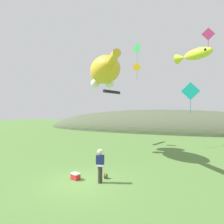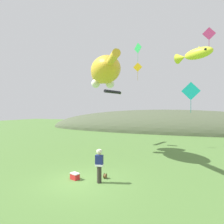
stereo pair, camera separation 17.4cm
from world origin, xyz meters
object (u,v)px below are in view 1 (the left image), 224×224
at_px(kite_fish_windsock, 194,55).
at_px(kite_diamond_blue, 101,68).
at_px(festival_attendant, 100,165).
at_px(kite_spool, 106,176).
at_px(kite_tube_streamer, 112,92).
at_px(kite_diamond_green, 137,48).
at_px(kite_diamond_gold, 137,67).
at_px(picnic_cooler, 75,176).
at_px(kite_giant_cat, 104,72).
at_px(kite_diamond_pink, 208,34).
at_px(kite_diamond_teal, 191,91).

distance_m(kite_fish_windsock, kite_diamond_blue, 10.79).
bearing_deg(festival_attendant, kite_fish_windsock, 50.24).
xyz_separation_m(kite_spool, kite_tube_streamer, (-4.19, 11.49, 5.88)).
bearing_deg(kite_spool, kite_diamond_green, 95.49).
xyz_separation_m(kite_tube_streamer, kite_diamond_gold, (3.32, -1.27, 2.36)).
bearing_deg(picnic_cooler, kite_diamond_gold, 86.78).
height_order(picnic_cooler, kite_tube_streamer, kite_tube_streamer).
relative_size(festival_attendant, kite_giant_cat, 0.23).
xyz_separation_m(kite_tube_streamer, kite_diamond_pink, (9.90, -4.25, 3.87)).
distance_m(festival_attendant, picnic_cooler, 1.68).
relative_size(kite_spool, kite_diamond_blue, 0.13).
bearing_deg(kite_diamond_blue, kite_diamond_teal, -27.36).
bearing_deg(kite_tube_streamer, kite_diamond_pink, -23.22).
distance_m(festival_attendant, kite_diamond_blue, 13.87).
height_order(festival_attendant, kite_diamond_blue, kite_diamond_blue).
relative_size(kite_diamond_blue, kite_diamond_pink, 1.09).
relative_size(kite_diamond_pink, kite_diamond_gold, 1.03).
relative_size(festival_attendant, kite_diamond_green, 0.87).
relative_size(kite_spool, picnic_cooler, 0.49).
distance_m(kite_giant_cat, kite_diamond_teal, 7.45).
bearing_deg(kite_diamond_teal, kite_giant_cat, 173.62).
xyz_separation_m(festival_attendant, kite_diamond_gold, (-0.87, 10.97, 7.42)).
bearing_deg(kite_giant_cat, festival_attendant, -67.60).
xyz_separation_m(kite_tube_streamer, kite_diamond_blue, (-0.72, -1.69, 2.50)).
xyz_separation_m(festival_attendant, kite_diamond_teal, (4.43, 5.72, 4.25)).
height_order(kite_spool, kite_diamond_blue, kite_diamond_blue).
bearing_deg(kite_fish_windsock, kite_tube_streamer, 142.96).
height_order(kite_diamond_teal, kite_diamond_gold, kite_diamond_gold).
height_order(kite_fish_windsock, kite_diamond_gold, kite_diamond_gold).
relative_size(picnic_cooler, kite_tube_streamer, 0.19).
bearing_deg(kite_diamond_teal, kite_fish_windsock, -34.37).
distance_m(kite_spool, picnic_cooler, 1.69).
distance_m(festival_attendant, kite_spool, 1.10).
bearing_deg(kite_spool, kite_giant_cat, 114.99).
bearing_deg(kite_diamond_pink, kite_diamond_teal, -119.48).
xyz_separation_m(picnic_cooler, kite_diamond_blue, (-3.41, 10.60, 8.33)).
bearing_deg(kite_diamond_green, kite_spool, -84.51).
xyz_separation_m(kite_diamond_blue, kite_diamond_teal, (9.34, -4.83, -3.31)).
bearing_deg(kite_fish_windsock, kite_giant_cat, 172.71).
distance_m(picnic_cooler, kite_diamond_blue, 13.91).
height_order(kite_diamond_blue, kite_diamond_green, kite_diamond_green).
relative_size(kite_giant_cat, kite_diamond_gold, 4.09).
relative_size(kite_tube_streamer, kite_diamond_blue, 1.41).
relative_size(festival_attendant, kite_diamond_pink, 0.92).
height_order(kite_tube_streamer, kite_diamond_teal, kite_tube_streamer).
relative_size(kite_giant_cat, kite_diamond_blue, 3.64).
bearing_deg(kite_diamond_green, kite_diamond_blue, -163.44).
bearing_deg(kite_fish_windsock, kite_diamond_pink, 65.93).
distance_m(kite_tube_streamer, kite_diamond_green, 5.59).
bearing_deg(festival_attendant, kite_giant_cat, 112.40).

